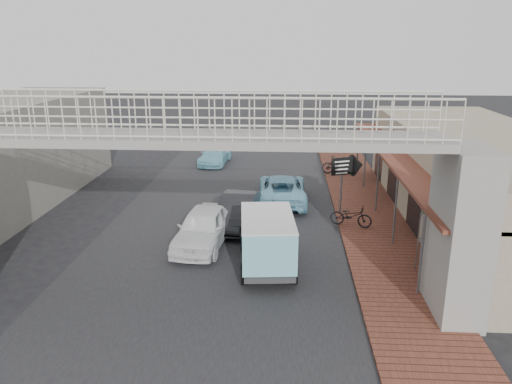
# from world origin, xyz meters

# --- Properties ---
(ground) EXTENTS (120.00, 120.00, 0.00)m
(ground) POSITION_xyz_m (0.00, 0.00, 0.00)
(ground) COLOR black
(ground) RESTS_ON ground
(road_strip) EXTENTS (10.00, 60.00, 0.01)m
(road_strip) POSITION_xyz_m (0.00, 0.00, 0.01)
(road_strip) COLOR black
(road_strip) RESTS_ON ground
(sidewalk) EXTENTS (3.00, 40.00, 0.10)m
(sidewalk) POSITION_xyz_m (6.50, 3.00, 0.05)
(sidewalk) COLOR brown
(sidewalk) RESTS_ON ground
(shophouse_row) EXTENTS (7.20, 18.00, 4.00)m
(shophouse_row) POSITION_xyz_m (10.97, 4.00, 2.01)
(shophouse_row) COLOR gray
(shophouse_row) RESTS_ON ground
(footbridge) EXTENTS (16.40, 2.40, 6.34)m
(footbridge) POSITION_xyz_m (0.00, -4.00, 3.18)
(footbridge) COLOR gray
(footbridge) RESTS_ON ground
(building_far_left) EXTENTS (5.00, 14.00, 5.00)m
(building_far_left) POSITION_xyz_m (-11.00, 6.00, 2.50)
(building_far_left) COLOR gray
(building_far_left) RESTS_ON ground
(white_hatchback) EXTENTS (2.20, 4.54, 1.49)m
(white_hatchback) POSITION_xyz_m (-0.50, 0.62, 0.75)
(white_hatchback) COLOR white
(white_hatchback) RESTS_ON ground
(dark_sedan) EXTENTS (2.00, 4.32, 1.37)m
(dark_sedan) POSITION_xyz_m (0.63, 2.86, 0.69)
(dark_sedan) COLOR black
(dark_sedan) RESTS_ON ground
(angkot_curb) EXTENTS (2.40, 5.03, 1.39)m
(angkot_curb) POSITION_xyz_m (2.50, 6.31, 0.69)
(angkot_curb) COLOR #7DBED9
(angkot_curb) RESTS_ON ground
(angkot_far) EXTENTS (1.97, 4.14, 1.17)m
(angkot_far) POSITION_xyz_m (-1.99, 14.32, 0.58)
(angkot_far) COLOR #7AC2D5
(angkot_far) RESTS_ON ground
(angkot_van) EXTENTS (2.18, 4.16, 1.97)m
(angkot_van) POSITION_xyz_m (2.06, -1.19, 1.25)
(angkot_van) COLOR black
(angkot_van) RESTS_ON ground
(motorcycle_near) EXTENTS (1.88, 1.12, 0.94)m
(motorcycle_near) POSITION_xyz_m (5.48, 2.85, 0.57)
(motorcycle_near) COLOR black
(motorcycle_near) RESTS_ON sidewalk
(motorcycle_far) EXTENTS (1.83, 0.59, 1.09)m
(motorcycle_far) POSITION_xyz_m (5.71, 11.72, 0.64)
(motorcycle_far) COLOR black
(motorcycle_far) RESTS_ON sidewalk
(street_clock) EXTENTS (0.68, 0.55, 2.75)m
(street_clock) POSITION_xyz_m (7.47, -1.54, 2.38)
(street_clock) COLOR #59595B
(street_clock) RESTS_ON sidewalk
(arrow_sign) EXTENTS (1.64, 1.10, 2.71)m
(arrow_sign) POSITION_xyz_m (5.83, 4.78, 2.29)
(arrow_sign) COLOR #59595B
(arrow_sign) RESTS_ON sidewalk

